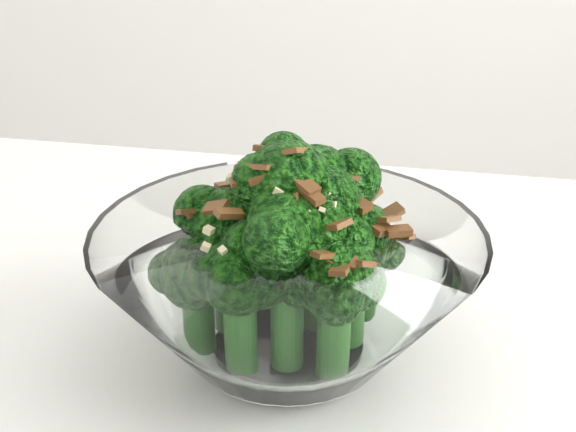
{
  "coord_description": "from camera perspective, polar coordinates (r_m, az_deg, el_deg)",
  "views": [
    {
      "loc": [
        -0.01,
        -0.23,
        1.04
      ],
      "look_at": [
        -0.02,
        0.18,
        0.84
      ],
      "focal_mm": 55.0,
      "sensor_mm": 36.0,
      "label": 1
    }
  ],
  "objects": [
    {
      "name": "broccoli_dish",
      "position": [
        0.48,
        0.04,
        -4.28
      ],
      "size": [
        0.21,
        0.21,
        0.13
      ],
      "color": "white",
      "rests_on": "table"
    }
  ]
}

